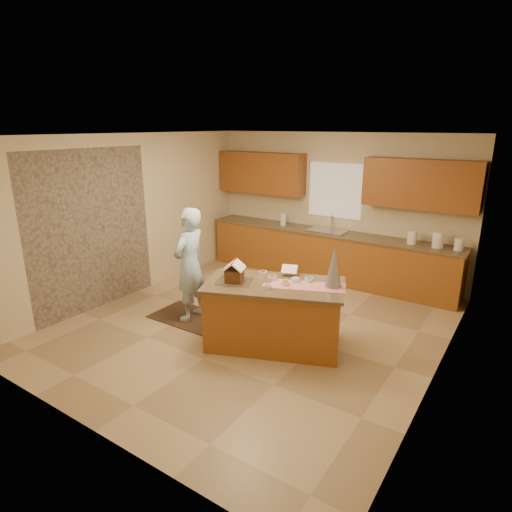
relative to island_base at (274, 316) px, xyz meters
name	(u,v)px	position (x,y,z in m)	size (l,w,h in m)	color
floor	(254,325)	(-0.54, 0.33, -0.42)	(5.50, 5.50, 0.00)	tan
ceiling	(254,135)	(-0.54, 0.33, 2.28)	(5.50, 5.50, 0.00)	silver
wall_back	(335,206)	(-0.54, 3.08, 0.93)	(5.50, 5.50, 0.00)	beige
wall_front	(78,302)	(-0.54, -2.42, 0.93)	(5.50, 5.50, 0.00)	beige
wall_left	(131,216)	(-3.04, 0.33, 0.93)	(5.50, 5.50, 0.00)	beige
wall_right	(447,269)	(1.96, 0.33, 0.93)	(5.50, 5.50, 0.00)	beige
stone_accent	(92,231)	(-3.02, -0.47, 0.83)	(2.50, 2.50, 0.00)	gray
window_curtain	(335,191)	(-0.54, 3.05, 1.23)	(1.05, 0.03, 1.00)	white
back_counter_base	(326,256)	(-0.54, 2.78, 0.02)	(4.80, 0.60, 0.88)	#944D1E
back_counter_top	(327,233)	(-0.54, 2.78, 0.48)	(4.85, 0.63, 0.04)	brown
upper_cabinet_left	(261,173)	(-2.09, 2.90, 1.48)	(1.85, 0.35, 0.80)	brown
upper_cabinet_right	(421,184)	(1.01, 2.90, 1.48)	(1.85, 0.35, 0.80)	brown
sink	(327,233)	(-0.54, 2.78, 0.47)	(0.70, 0.45, 0.12)	silver
faucet	(332,222)	(-0.54, 2.96, 0.64)	(0.03, 0.03, 0.28)	silver
island_base	(274,316)	(0.00, 0.00, 0.00)	(1.70, 0.85, 0.83)	#944D1E
island_top	(274,285)	(0.00, 0.00, 0.44)	(1.78, 0.93, 0.04)	brown
table_runner	(308,286)	(0.40, 0.16, 0.46)	(0.95, 0.34, 0.01)	red
baking_tray	(234,281)	(-0.47, -0.23, 0.47)	(0.44, 0.32, 0.02)	silver
cookbook	(289,269)	(0.00, 0.39, 0.54)	(0.21, 0.02, 0.17)	white
tinsel_tree	(334,267)	(0.67, 0.31, 0.71)	(0.21, 0.21, 0.52)	#B4B1BE
rug	(190,317)	(-1.51, 0.01, -0.41)	(1.15, 0.75, 0.01)	black
boy	(190,265)	(-1.46, 0.01, 0.44)	(0.62, 0.41, 1.69)	#A4C8EA
canister_a	(412,237)	(1.00, 2.78, 0.61)	(0.16, 0.16, 0.22)	white
canister_b	(438,240)	(1.40, 2.78, 0.63)	(0.18, 0.18, 0.26)	white
canister_c	(459,244)	(1.72, 2.78, 0.60)	(0.14, 0.14, 0.20)	white
paper_towel	(283,219)	(-1.49, 2.78, 0.62)	(0.11, 0.11, 0.24)	white
gingerbread_house	(234,273)	(-0.47, -0.23, 0.58)	(0.34, 0.34, 0.27)	#562F16
candy_bowls	(282,280)	(0.04, 0.11, 0.48)	(0.76, 0.63, 0.05)	orange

